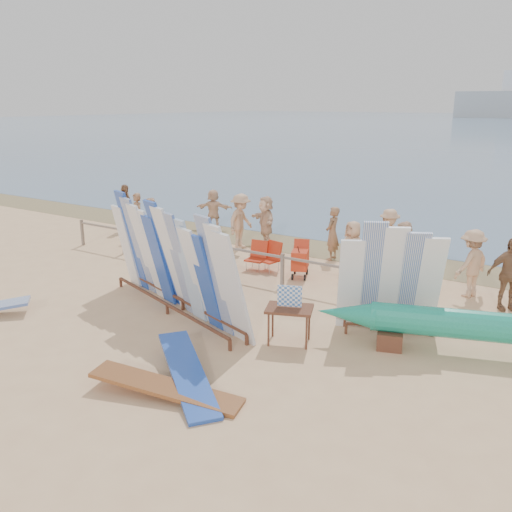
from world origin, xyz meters
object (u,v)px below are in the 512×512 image
Objects in this scene: beach_chair_right at (256,261)px; beachgoer_7 at (332,233)px; flat_board_d at (188,383)px; main_surfboard_rack at (173,263)px; beachgoer_3 at (241,221)px; outrigger_canoe at (487,328)px; beachgoer_1 at (137,216)px; beachgoer_6 at (352,249)px; beachgoer_8 at (402,254)px; vendor_table at (289,324)px; beachgoer_extra_1 at (126,208)px; beachgoer_5 at (266,221)px; beachgoer_2 at (150,222)px; beach_chair_left at (270,262)px; beachgoer_11 at (214,209)px; beachgoer_10 at (509,274)px; side_surfboard_rack at (391,282)px; beachgoer_extra_0 at (471,263)px; stroller at (300,263)px; beachgoer_9 at (389,237)px; flat_board_c at (166,396)px.

beachgoer_7 is at bearing 51.41° from beach_chair_right.
flat_board_d is at bearing 5.72° from beachgoer_7.
main_surfboard_rack reaches higher than beachgoer_3.
beachgoer_1 is (-12.51, 3.29, 0.24)m from outrigger_canoe.
main_surfboard_rack is 5.37m from beachgoer_6.
beachgoer_3 reaches higher than beachgoer_8.
outrigger_canoe reaches higher than beach_chair_right.
beachgoer_extra_1 is (-10.30, 5.51, 0.48)m from vendor_table.
beachgoer_5 is at bearing 61.53° from flat_board_d.
beachgoer_2 is 7.30m from beachgoer_6.
beachgoer_7 reaches higher than beachgoer_2.
outrigger_canoe is 4.28m from beachgoer_8.
beachgoer_1 is (-6.05, 0.72, 0.59)m from beach_chair_left.
beachgoer_extra_1 is (-2.67, -2.06, 0.11)m from beachgoer_11.
beachgoer_2 is at bearing 146.93° from beachgoer_10.
side_surfboard_rack is at bearing -15.15° from beach_chair_left.
beachgoer_7 is at bearing -81.45° from beachgoer_extra_0.
beachgoer_1 is at bearing 152.14° from stroller.
beachgoer_2 is at bearing 154.95° from beachgoer_9.
outrigger_canoe is at bearing 31.12° from main_surfboard_rack.
side_surfboard_rack is 0.39× the size of outrigger_canoe.
beach_chair_right is at bearing 14.92° from beachgoer_1.
beach_chair_right is 1.45m from stroller.
beachgoer_7 is (-2.66, 1.36, -0.04)m from beachgoer_8.
beachgoer_11 is (-7.63, 7.58, 0.36)m from vendor_table.
beachgoer_10 reaches higher than beachgoer_11.
beachgoer_8 is (3.89, 4.73, -0.31)m from main_surfboard_rack.
main_surfboard_rack is 4.15m from beach_chair_left.
outrigger_canoe is 12.94m from beachgoer_1.
beachgoer_11 is (-3.13, 1.20, -0.10)m from beachgoer_5.
beachgoer_7 is at bearing 97.33° from beachgoer_2.
beachgoer_5 reaches higher than beachgoer_6.
beachgoer_10 is at bearing 16.76° from beach_chair_left.
beach_chair_right is 0.46× the size of beachgoer_3.
stroller is at bearing 127.36° from beachgoer_11.
beachgoer_3 reaches higher than beachgoer_1.
beachgoer_10 is at bearing -71.65° from beachgoer_9.
beachgoer_7 reaches higher than beachgoer_1.
beachgoer_5 reaches higher than beachgoer_7.
main_surfboard_rack is 1.95× the size of flat_board_c.
beachgoer_extra_1 is (-11.08, 0.75, 0.00)m from beachgoer_8.
beachgoer_6 is at bearing -63.75° from beachgoer_extra_0.
beachgoer_extra_1 reaches higher than beachgoer_extra_0.
outrigger_canoe is at bearing -122.10° from beachgoer_10.
beachgoer_7 reaches higher than beach_chair_right.
outrigger_canoe is 3.44× the size of beachgoer_3.
beachgoer_11 is 7.51m from beachgoer_6.
side_surfboard_rack is 2.40× the size of stroller.
flat_board_c is 7.93m from beachgoer_8.
beachgoer_8 is (1.49, 7.74, 0.89)m from flat_board_c.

